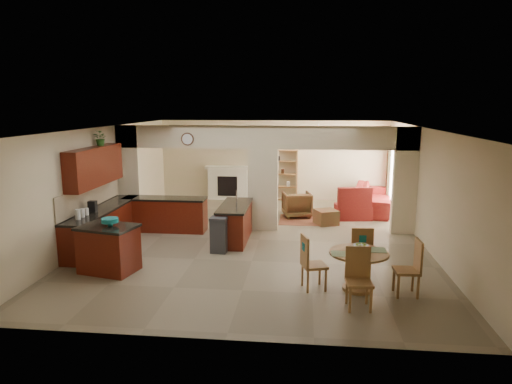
# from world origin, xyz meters

# --- Properties ---
(floor) EXTENTS (10.00, 10.00, 0.00)m
(floor) POSITION_xyz_m (0.00, 0.00, 0.00)
(floor) COLOR #7E7157
(floor) RESTS_ON ground
(ceiling) EXTENTS (10.00, 10.00, 0.00)m
(ceiling) POSITION_xyz_m (0.00, 0.00, 2.80)
(ceiling) COLOR white
(ceiling) RESTS_ON wall_back
(wall_back) EXTENTS (8.00, 0.00, 8.00)m
(wall_back) POSITION_xyz_m (0.00, 5.00, 1.40)
(wall_back) COLOR beige
(wall_back) RESTS_ON floor
(wall_front) EXTENTS (8.00, 0.00, 8.00)m
(wall_front) POSITION_xyz_m (0.00, -5.00, 1.40)
(wall_front) COLOR beige
(wall_front) RESTS_ON floor
(wall_left) EXTENTS (0.00, 10.00, 10.00)m
(wall_left) POSITION_xyz_m (-4.00, 0.00, 1.40)
(wall_left) COLOR beige
(wall_left) RESTS_ON floor
(wall_right) EXTENTS (0.00, 10.00, 10.00)m
(wall_right) POSITION_xyz_m (4.00, 0.00, 1.40)
(wall_right) COLOR beige
(wall_right) RESTS_ON floor
(partition_left_pier) EXTENTS (0.60, 0.25, 2.80)m
(partition_left_pier) POSITION_xyz_m (-3.70, 1.00, 1.40)
(partition_left_pier) COLOR beige
(partition_left_pier) RESTS_ON floor
(partition_center_pier) EXTENTS (0.80, 0.25, 2.20)m
(partition_center_pier) POSITION_xyz_m (0.00, 1.00, 1.10)
(partition_center_pier) COLOR beige
(partition_center_pier) RESTS_ON floor
(partition_right_pier) EXTENTS (0.60, 0.25, 2.80)m
(partition_right_pier) POSITION_xyz_m (3.70, 1.00, 1.40)
(partition_right_pier) COLOR beige
(partition_right_pier) RESTS_ON floor
(partition_header) EXTENTS (8.00, 0.25, 0.60)m
(partition_header) POSITION_xyz_m (0.00, 1.00, 2.50)
(partition_header) COLOR beige
(partition_header) RESTS_ON partition_center_pier
(kitchen_counter) EXTENTS (2.52, 3.29, 1.48)m
(kitchen_counter) POSITION_xyz_m (-3.26, -0.25, 0.46)
(kitchen_counter) COLOR #490F08
(kitchen_counter) RESTS_ON floor
(upper_cabinets) EXTENTS (0.35, 2.40, 0.90)m
(upper_cabinets) POSITION_xyz_m (-3.82, -0.80, 1.92)
(upper_cabinets) COLOR #490F08
(upper_cabinets) RESTS_ON wall_left
(peninsula) EXTENTS (0.70, 1.85, 0.91)m
(peninsula) POSITION_xyz_m (-0.60, -0.11, 0.46)
(peninsula) COLOR #490F08
(peninsula) RESTS_ON floor
(wall_clock) EXTENTS (0.34, 0.03, 0.34)m
(wall_clock) POSITION_xyz_m (-2.00, 0.85, 2.45)
(wall_clock) COLOR #4C2B19
(wall_clock) RESTS_ON partition_header
(rug) EXTENTS (1.60, 1.30, 0.01)m
(rug) POSITION_xyz_m (1.20, 2.10, 0.01)
(rug) COLOR brown
(rug) RESTS_ON floor
(fireplace) EXTENTS (1.60, 0.35, 1.20)m
(fireplace) POSITION_xyz_m (-1.60, 4.83, 0.61)
(fireplace) COLOR silver
(fireplace) RESTS_ON floor
(shelving_unit) EXTENTS (1.00, 0.32, 1.80)m
(shelving_unit) POSITION_xyz_m (0.35, 4.82, 0.90)
(shelving_unit) COLOR #A57039
(shelving_unit) RESTS_ON floor
(window_a) EXTENTS (0.02, 0.90, 1.90)m
(window_a) POSITION_xyz_m (3.97, 2.30, 1.20)
(window_a) COLOR white
(window_a) RESTS_ON wall_right
(window_b) EXTENTS (0.02, 0.90, 1.90)m
(window_b) POSITION_xyz_m (3.97, 4.00, 1.20)
(window_b) COLOR white
(window_b) RESTS_ON wall_right
(glazed_door) EXTENTS (0.02, 0.70, 2.10)m
(glazed_door) POSITION_xyz_m (3.97, 3.15, 1.05)
(glazed_door) COLOR white
(glazed_door) RESTS_ON wall_right
(drape_a_left) EXTENTS (0.10, 0.28, 2.30)m
(drape_a_left) POSITION_xyz_m (3.93, 1.70, 1.20)
(drape_a_left) COLOR #402419
(drape_a_left) RESTS_ON wall_right
(drape_a_right) EXTENTS (0.10, 0.28, 2.30)m
(drape_a_right) POSITION_xyz_m (3.93, 2.90, 1.20)
(drape_a_right) COLOR #402419
(drape_a_right) RESTS_ON wall_right
(drape_b_left) EXTENTS (0.10, 0.28, 2.30)m
(drape_b_left) POSITION_xyz_m (3.93, 3.40, 1.20)
(drape_b_left) COLOR #402419
(drape_b_left) RESTS_ON wall_right
(drape_b_right) EXTENTS (0.10, 0.28, 2.30)m
(drape_b_right) POSITION_xyz_m (3.93, 4.60, 1.20)
(drape_b_right) COLOR #402419
(drape_b_right) RESTS_ON wall_right
(ceiling_fan) EXTENTS (1.00, 1.00, 0.10)m
(ceiling_fan) POSITION_xyz_m (1.50, 3.00, 2.56)
(ceiling_fan) COLOR white
(ceiling_fan) RESTS_ON ceiling
(kitchen_island) EXTENTS (1.25, 1.01, 0.96)m
(kitchen_island) POSITION_xyz_m (-2.82, -2.52, 0.48)
(kitchen_island) COLOR #490F08
(kitchen_island) RESTS_ON floor
(teal_bowl) EXTENTS (0.34, 0.34, 0.16)m
(teal_bowl) POSITION_xyz_m (-2.77, -2.50, 1.04)
(teal_bowl) COLOR #138187
(teal_bowl) RESTS_ON kitchen_island
(trash_can) EXTENTS (0.38, 0.33, 0.77)m
(trash_can) POSITION_xyz_m (-0.82, -1.08, 0.38)
(trash_can) COLOR #313134
(trash_can) RESTS_ON floor
(dining_table) EXTENTS (1.07, 1.07, 0.73)m
(dining_table) POSITION_xyz_m (2.11, -2.95, 0.49)
(dining_table) COLOR #A57039
(dining_table) RESTS_ON floor
(fruit_bowl) EXTENTS (0.28, 0.28, 0.15)m
(fruit_bowl) POSITION_xyz_m (2.14, -2.92, 0.80)
(fruit_bowl) COLOR #85B126
(fruit_bowl) RESTS_ON dining_table
(sofa) EXTENTS (2.92, 1.55, 0.81)m
(sofa) POSITION_xyz_m (3.30, 3.59, 0.40)
(sofa) COLOR maroon
(sofa) RESTS_ON floor
(chaise) EXTENTS (1.09, 0.94, 0.40)m
(chaise) POSITION_xyz_m (2.57, 2.50, 0.20)
(chaise) COLOR maroon
(chaise) RESTS_ON floor
(armchair) EXTENTS (0.96, 0.98, 0.76)m
(armchair) POSITION_xyz_m (0.90, 2.51, 0.38)
(armchair) COLOR maroon
(armchair) RESTS_ON floor
(ottoman) EXTENTS (0.74, 0.74, 0.41)m
(ottoman) POSITION_xyz_m (1.74, 1.72, 0.21)
(ottoman) COLOR maroon
(ottoman) RESTS_ON floor
(plant) EXTENTS (0.42, 0.40, 0.37)m
(plant) POSITION_xyz_m (-3.82, -0.39, 2.55)
(plant) COLOR #144B14
(plant) RESTS_ON upper_cabinets
(chair_north) EXTENTS (0.45, 0.45, 1.02)m
(chair_north) POSITION_xyz_m (2.23, -2.29, 0.55)
(chair_north) COLOR #A57039
(chair_north) RESTS_ON floor
(chair_east) EXTENTS (0.44, 0.44, 1.02)m
(chair_east) POSITION_xyz_m (3.02, -3.08, 0.55)
(chair_east) COLOR #A57039
(chair_east) RESTS_ON floor
(chair_south) EXTENTS (0.45, 0.45, 1.02)m
(chair_south) POSITION_xyz_m (2.03, -3.65, 0.55)
(chair_south) COLOR #A57039
(chair_south) RESTS_ON floor
(chair_west) EXTENTS (0.52, 0.52, 1.02)m
(chair_west) POSITION_xyz_m (1.23, -3.00, 0.55)
(chair_west) COLOR #A57039
(chair_west) RESTS_ON floor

